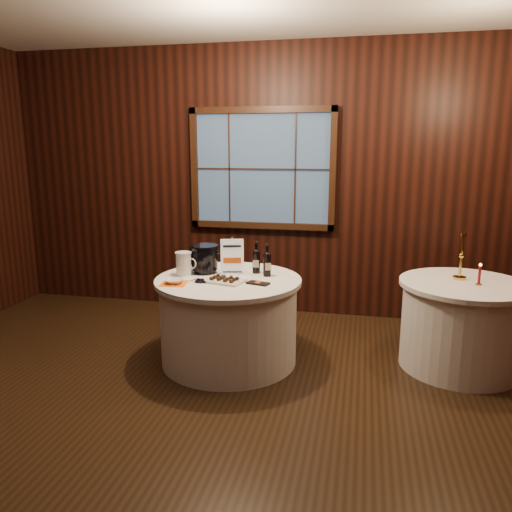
% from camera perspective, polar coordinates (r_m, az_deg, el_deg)
% --- Properties ---
extents(ground, '(6.00, 6.00, 0.00)m').
position_cam_1_polar(ground, '(3.78, -7.26, -17.86)').
color(ground, black).
rests_on(ground, ground).
extents(back_wall, '(6.00, 0.10, 3.00)m').
position_cam_1_polar(back_wall, '(5.67, 0.73, 8.86)').
color(back_wall, black).
rests_on(back_wall, ground).
extents(main_table, '(1.28, 1.28, 0.77)m').
position_cam_1_polar(main_table, '(4.48, -3.13, -7.30)').
color(main_table, white).
rests_on(main_table, ground).
extents(side_table, '(1.08, 1.08, 0.77)m').
position_cam_1_polar(side_table, '(4.70, 22.39, -7.29)').
color(side_table, white).
rests_on(side_table, ground).
extents(sign_stand, '(0.20, 0.14, 0.33)m').
position_cam_1_polar(sign_stand, '(4.49, -2.75, -0.63)').
color(sign_stand, silver).
rests_on(sign_stand, main_table).
extents(port_bottle_left, '(0.07, 0.07, 0.29)m').
position_cam_1_polar(port_bottle_left, '(4.51, 0.03, -0.39)').
color(port_bottle_left, black).
rests_on(port_bottle_left, main_table).
extents(port_bottle_right, '(0.07, 0.08, 0.29)m').
position_cam_1_polar(port_bottle_right, '(4.41, 1.27, -0.72)').
color(port_bottle_right, black).
rests_on(port_bottle_right, main_table).
extents(ice_bucket, '(0.25, 0.25, 0.26)m').
position_cam_1_polar(ice_bucket, '(4.54, -5.91, -0.25)').
color(ice_bucket, black).
rests_on(ice_bucket, main_table).
extents(chocolate_plate, '(0.37, 0.29, 0.05)m').
position_cam_1_polar(chocolate_plate, '(4.24, -3.62, -2.75)').
color(chocolate_plate, silver).
rests_on(chocolate_plate, main_table).
extents(chocolate_box, '(0.20, 0.14, 0.02)m').
position_cam_1_polar(chocolate_box, '(4.18, 0.24, -3.13)').
color(chocolate_box, black).
rests_on(chocolate_box, main_table).
extents(grape_bunch, '(0.16, 0.07, 0.04)m').
position_cam_1_polar(grape_bunch, '(4.24, -6.38, -2.82)').
color(grape_bunch, black).
rests_on(grape_bunch, main_table).
extents(glass_pitcher, '(0.19, 0.15, 0.21)m').
position_cam_1_polar(glass_pitcher, '(4.49, -8.25, -0.85)').
color(glass_pitcher, silver).
rests_on(glass_pitcher, main_table).
extents(orange_napkin, '(0.23, 0.23, 0.00)m').
position_cam_1_polar(orange_napkin, '(4.25, -9.35, -3.11)').
color(orange_napkin, orange).
rests_on(orange_napkin, main_table).
extents(cracker_bowl, '(0.17, 0.17, 0.04)m').
position_cam_1_polar(cracker_bowl, '(4.24, -9.35, -2.85)').
color(cracker_bowl, silver).
rests_on(cracker_bowl, orange_napkin).
extents(brass_candlestick, '(0.11, 0.11, 0.41)m').
position_cam_1_polar(brass_candlestick, '(4.65, 22.36, -0.69)').
color(brass_candlestick, gold).
rests_on(brass_candlestick, side_table).
extents(red_candle, '(0.05, 0.05, 0.19)m').
position_cam_1_polar(red_candle, '(4.52, 24.16, -2.17)').
color(red_candle, gold).
rests_on(red_candle, side_table).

